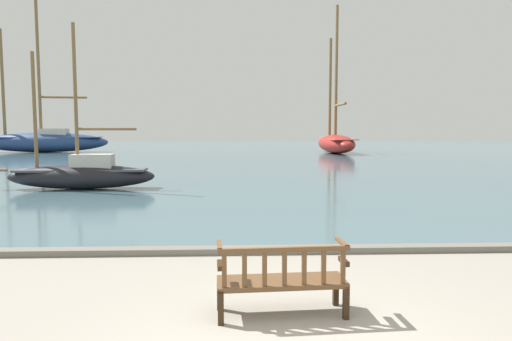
{
  "coord_description": "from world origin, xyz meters",
  "views": [
    {
      "loc": [
        -0.61,
        -4.52,
        2.32
      ],
      "look_at": [
        -0.04,
        10.0,
        1.0
      ],
      "focal_mm": 32.0,
      "sensor_mm": 36.0,
      "label": 1
    }
  ],
  "objects": [
    {
      "name": "harbor_water",
      "position": [
        0.0,
        44.0,
        0.04
      ],
      "size": [
        100.0,
        80.0,
        0.08
      ],
      "primitive_type": "cube",
      "color": "#476670",
      "rests_on": "ground"
    },
    {
      "name": "quay_edge_kerb",
      "position": [
        0.0,
        3.85,
        0.06
      ],
      "size": [
        40.0,
        0.3,
        0.12
      ],
      "primitive_type": "cube",
      "color": "slate",
      "rests_on": "ground"
    },
    {
      "name": "park_bench",
      "position": [
        -0.07,
        0.97,
        0.47
      ],
      "size": [
        1.63,
        0.63,
        0.92
      ],
      "color": "#322113",
      "rests_on": "ground"
    },
    {
      "name": "sailboat_distant_harbor",
      "position": [
        -19.33,
        40.45,
        1.29
      ],
      "size": [
        12.09,
        4.31,
        16.12
      ],
      "color": "navy",
      "rests_on": "harbor_water"
    },
    {
      "name": "sailboat_centre_channel",
      "position": [
        8.55,
        37.97,
        1.17
      ],
      "size": [
        2.82,
        11.96,
        13.59
      ],
      "color": "maroon",
      "rests_on": "harbor_water"
    },
    {
      "name": "sailboat_outer_port",
      "position": [
        -6.47,
        12.76,
        0.66
      ],
      "size": [
        6.44,
        1.5,
        6.12
      ],
      "color": "black",
      "rests_on": "harbor_water"
    }
  ]
}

